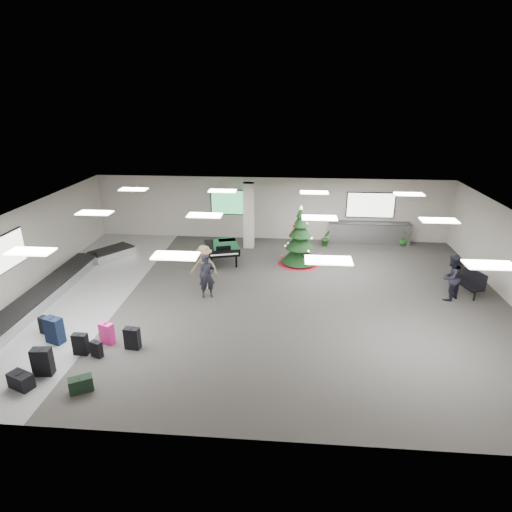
# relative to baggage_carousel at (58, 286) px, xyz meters

# --- Properties ---
(ground) EXTENTS (18.00, 18.00, 0.00)m
(ground) POSITION_rel_baggage_carousel_xyz_m (7.84, 0.08, -0.21)
(ground) COLOR #33312F
(ground) RESTS_ON ground
(room_envelope) EXTENTS (18.02, 14.02, 3.21)m
(room_envelope) POSITION_rel_baggage_carousel_xyz_m (7.46, 0.75, 2.12)
(room_envelope) COLOR #A59F97
(room_envelope) RESTS_ON ground
(baggage_carousel) EXTENTS (2.28, 9.71, 0.43)m
(baggage_carousel) POSITION_rel_baggage_carousel_xyz_m (0.00, 0.00, 0.00)
(baggage_carousel) COLOR silver
(baggage_carousel) RESTS_ON ground
(service_counter) EXTENTS (4.05, 0.65, 1.08)m
(service_counter) POSITION_rel_baggage_carousel_xyz_m (12.84, 6.73, 0.33)
(service_counter) COLOR silver
(service_counter) RESTS_ON ground
(suitcase_0) EXTENTS (0.54, 0.33, 0.82)m
(suitcase_0) POSITION_rel_baggage_carousel_xyz_m (2.30, -5.03, 0.19)
(suitcase_0) COLOR black
(suitcase_0) RESTS_ON ground
(suitcase_1) EXTENTS (0.43, 0.23, 0.68)m
(suitcase_1) POSITION_rel_baggage_carousel_xyz_m (2.86, -4.01, 0.12)
(suitcase_1) COLOR black
(suitcase_1) RESTS_ON ground
(pink_suitcase) EXTENTS (0.48, 0.38, 0.68)m
(pink_suitcase) POSITION_rel_baggage_carousel_xyz_m (3.38, -3.37, 0.12)
(pink_suitcase) COLOR #E71E7C
(pink_suitcase) RESTS_ON ground
(suitcase_3) EXTENTS (0.47, 0.29, 0.70)m
(suitcase_3) POSITION_rel_baggage_carousel_xyz_m (4.25, -3.59, 0.12)
(suitcase_3) COLOR black
(suitcase_3) RESTS_ON ground
(navy_suitcase) EXTENTS (0.61, 0.47, 0.85)m
(navy_suitcase) POSITION_rel_baggage_carousel_xyz_m (1.79, -3.47, 0.20)
(navy_suitcase) COLOR black
(navy_suitcase) RESTS_ON ground
(green_duffel) EXTENTS (0.66, 0.55, 0.41)m
(green_duffel) POSITION_rel_baggage_carousel_xyz_m (3.62, -5.61, -0.02)
(green_duffel) COLOR black
(green_duffel) RESTS_ON ground
(suitcase_7) EXTENTS (0.38, 0.29, 0.51)m
(suitcase_7) POSITION_rel_baggage_carousel_xyz_m (3.37, -4.10, 0.03)
(suitcase_7) COLOR black
(suitcase_7) RESTS_ON ground
(suitcase_8) EXTENTS (0.44, 0.32, 0.60)m
(suitcase_8) POSITION_rel_baggage_carousel_xyz_m (1.24, -3.00, 0.08)
(suitcase_8) COLOR black
(suitcase_8) RESTS_ON ground
(black_duffel) EXTENTS (0.73, 0.57, 0.44)m
(black_duffel) POSITION_rel_baggage_carousel_xyz_m (2.02, -5.61, -0.00)
(black_duffel) COLOR black
(black_duffel) RESTS_ON ground
(christmas_tree) EXTENTS (1.89, 1.89, 2.70)m
(christmas_tree) POSITION_rel_baggage_carousel_xyz_m (9.30, 3.64, 0.71)
(christmas_tree) COLOR maroon
(christmas_tree) RESTS_ON ground
(grand_piano) EXTENTS (1.81, 2.11, 1.03)m
(grand_piano) POSITION_rel_baggage_carousel_xyz_m (5.86, 3.38, 0.52)
(grand_piano) COLOR black
(grand_piano) RESTS_ON ground
(bench) EXTENTS (0.98, 1.70, 1.02)m
(bench) POSITION_rel_baggage_carousel_xyz_m (15.59, 1.09, 0.36)
(bench) COLOR black
(bench) RESTS_ON ground
(traveler_a) EXTENTS (0.70, 0.57, 1.66)m
(traveler_a) POSITION_rel_baggage_carousel_xyz_m (5.84, 0.01, 0.61)
(traveler_a) COLOR black
(traveler_a) RESTS_ON ground
(traveler_b) EXTENTS (1.27, 0.91, 1.78)m
(traveler_b) POSITION_rel_baggage_carousel_xyz_m (5.61, 0.70, 0.68)
(traveler_b) COLOR olive
(traveler_b) RESTS_ON ground
(traveler_bench) EXTENTS (1.08, 1.06, 1.75)m
(traveler_bench) POSITION_rel_baggage_carousel_xyz_m (14.74, 0.54, 0.66)
(traveler_bench) COLOR black
(traveler_bench) RESTS_ON ground
(potted_plant_left) EXTENTS (0.58, 0.53, 0.85)m
(potted_plant_left) POSITION_rel_baggage_carousel_xyz_m (10.63, 6.10, 0.21)
(potted_plant_left) COLOR #133E17
(potted_plant_left) RESTS_ON ground
(potted_plant_right) EXTENTS (0.62, 0.62, 0.79)m
(potted_plant_right) POSITION_rel_baggage_carousel_xyz_m (14.49, 6.50, 0.18)
(potted_plant_right) COLOR #133E17
(potted_plant_right) RESTS_ON ground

